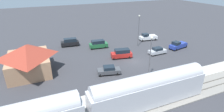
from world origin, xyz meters
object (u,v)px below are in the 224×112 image
Objects in this scene: sedan_charcoal at (109,70)px; pickup_white at (148,37)px; pickup_blue at (178,45)px; suv_black at (70,42)px; light_pole_lot_center at (139,27)px; station_building at (28,58)px; pedestrian_on_platform at (143,81)px; light_pole_near_platform at (150,53)px; suv_green at (98,44)px; sedan_silver at (157,51)px; suv_red at (122,53)px.

pickup_white is at bearing -52.02° from sedan_charcoal.
suv_black is at bearing 62.87° from pickup_blue.
light_pole_lot_center is (-7.57, -17.44, 4.23)m from suv_black.
pickup_white reaches higher than sedan_charcoal.
station_building is 22.71m from pedestrian_on_platform.
pickup_blue is at bearing -58.56° from light_pole_near_platform.
sedan_charcoal is (-14.56, 2.86, -0.27)m from suv_green.
suv_black reaches higher than sedan_silver.
pickup_white is 16.23m from suv_green.
light_pole_near_platform is at bearing 121.44° from pickup_blue.
suv_red is 16.27m from suv_black.
station_building reaches higher than suv_black.
light_pole_lot_center is at bearing 120.63° from pickup_white.
suv_red is 8.47m from sedan_charcoal.
station_building is 6.04× the size of pedestrian_on_platform.
light_pole_near_platform is at bearing -169.01° from suv_green.
station_building is 2.04× the size of suv_black.
pedestrian_on_platform is 7.66m from sedan_charcoal.
suv_black is at bearing 36.76° from suv_red.
light_pole_lot_center is at bearing 56.41° from pickup_blue.
station_building is 18.89m from suv_green.
suv_red reaches higher than pickup_blue.
light_pole_lot_center is (4.58, -27.88, 2.30)m from station_building.
sedan_charcoal is at bearing 107.18° from sedan_silver.
pedestrian_on_platform is 0.36× the size of sedan_charcoal.
pedestrian_on_platform is at bearing -127.46° from station_building.
light_pole_near_platform reaches higher than pickup_white.
sedan_charcoal is at bearing 57.34° from light_pole_near_platform.
light_pole_lot_center is at bearing -80.67° from station_building.
pedestrian_on_platform is at bearing 144.43° from pickup_white.
suv_red reaches higher than sedan_charcoal.
suv_black reaches higher than pedestrian_on_platform.
pickup_blue is (-0.51, -16.71, -0.12)m from suv_red.
sedan_silver is 8.43m from light_pole_lot_center.
suv_green reaches higher than pickup_blue.
pickup_white is 1.11× the size of suv_black.
sedan_charcoal is (-19.18, -3.92, -0.27)m from suv_black.
light_pole_near_platform is (2.57, -2.89, 3.85)m from pedestrian_on_platform.
pickup_blue is (-1.40, -36.89, -2.06)m from station_building.
sedan_charcoal is at bearing 127.98° from pickup_white.
sedan_charcoal is at bearing 168.87° from suv_green.
suv_green reaches higher than pickup_white.
pedestrian_on_platform reaches higher than sedan_charcoal.
suv_black is (4.27, 23.01, 0.12)m from pickup_white.
suv_green is 19.49m from light_pole_near_platform.
pickup_blue is 0.69× the size of light_pole_near_platform.
pickup_blue is (0.97, -7.45, 0.15)m from sedan_silver.
suv_green is (8.41, 2.96, 0.00)m from suv_red.
sedan_silver is at bearing -127.40° from suv_black.
pedestrian_on_platform is 0.20× the size of light_pole_lot_center.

